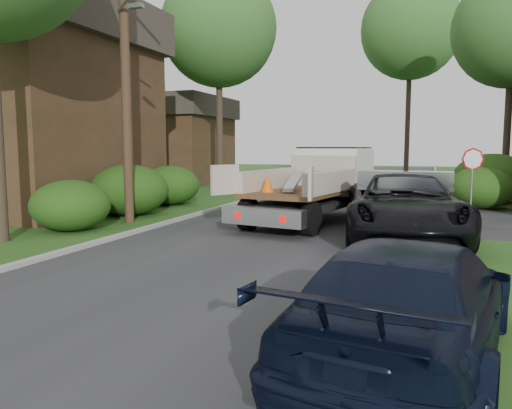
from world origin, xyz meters
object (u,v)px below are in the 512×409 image
object	(u,v)px
tree_center_far	(411,30)
navy_suv	(410,301)
stop_sign	(472,169)
tree_left_far	(219,29)
utility_pole	(125,63)
tree_left_back	(73,22)
black_pickup	(403,206)
house_left_far	(170,139)
house_left_near	(18,103)
flatbed_truck	(321,180)

from	to	relation	value
tree_center_far	navy_suv	world-z (taller)	tree_center_far
stop_sign	tree_left_far	size ratio (longest dim) A/B	0.20
navy_suv	utility_pole	bearing A→B (deg)	-32.62
stop_sign	tree_left_back	size ratio (longest dim) A/B	0.21
tree_left_back	black_pickup	size ratio (longest dim) A/B	1.86
tree_center_far	utility_pole	bearing A→B (deg)	-106.65
navy_suv	tree_left_far	bearing A→B (deg)	-52.04
tree_center_far	black_pickup	distance (m)	26.98
utility_pole	black_pickup	distance (m)	9.72
utility_pole	tree_left_back	xyz separation A→B (m)	(-8.52, 8.02, 3.80)
stop_sign	house_left_far	distance (m)	22.81
utility_pole	navy_suv	size ratio (longest dim) A/B	1.99
tree_left_far	tree_left_back	world-z (taller)	tree_left_far
stop_sign	tree_left_back	world-z (taller)	tree_left_back
stop_sign	black_pickup	bearing A→B (deg)	-116.05
utility_pole	house_left_near	bearing A→B (deg)	162.80
house_left_far	stop_sign	bearing A→B (deg)	-34.81
tree_left_back	navy_suv	xyz separation A→B (m)	(17.80, -16.18, -8.25)
stop_sign	flatbed_truck	xyz separation A→B (m)	(-4.87, -1.17, -0.42)
utility_pole	flatbed_truck	size ratio (longest dim) A/B	1.43
black_pickup	tree_left_far	bearing A→B (deg)	123.54
tree_center_far	navy_suv	bearing A→B (deg)	-86.89
house_left_near	black_pickup	size ratio (longest dim) A/B	1.50
tree_center_far	black_pickup	xyz separation A→B (m)	(1.25, -25.00, -10.08)
house_left_far	black_pickup	world-z (taller)	house_left_far
navy_suv	house_left_near	bearing A→B (deg)	-24.09
stop_sign	house_left_near	xyz separation A→B (m)	(-17.20, -2.00, 2.50)
house_left_far	flatbed_truck	bearing A→B (deg)	-45.69
house_left_far	flatbed_truck	size ratio (longest dim) A/B	1.08
house_left_near	house_left_far	bearing A→B (deg)	95.71
utility_pole	house_left_far	xyz separation A→B (m)	(-8.02, 17.02, -2.12)
stop_sign	house_left_near	bearing A→B (deg)	-173.37
tree_left_far	navy_suv	xyz separation A→B (m)	(11.30, -20.18, -8.25)
house_left_far	tree_left_far	size ratio (longest dim) A/B	0.62
tree_center_far	tree_left_back	bearing A→B (deg)	-133.26
stop_sign	navy_suv	size ratio (longest dim) A/B	0.49
tree_left_far	black_pickup	world-z (taller)	tree_left_far
flatbed_truck	navy_suv	xyz separation A→B (m)	(3.47, -11.01, -0.63)
utility_pole	navy_suv	world-z (taller)	utility_pole
tree_left_far	tree_center_far	xyz separation A→B (m)	(9.50, 13.00, 2.00)
stop_sign	house_left_near	size ratio (longest dim) A/B	0.26
flatbed_truck	navy_suv	bearing A→B (deg)	-62.40
house_left_near	tree_center_far	xyz separation A→B (m)	(14.00, 23.00, 6.70)
utility_pole	navy_suv	distance (m)	13.13
house_left_near	tree_center_far	world-z (taller)	tree_center_far
utility_pole	black_pickup	size ratio (longest dim) A/B	1.55
stop_sign	flatbed_truck	distance (m)	5.02
tree_center_far	tree_left_far	bearing A→B (deg)	-126.16
flatbed_truck	tree_center_far	bearing A→B (deg)	95.83
tree_left_far	navy_suv	distance (m)	24.56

